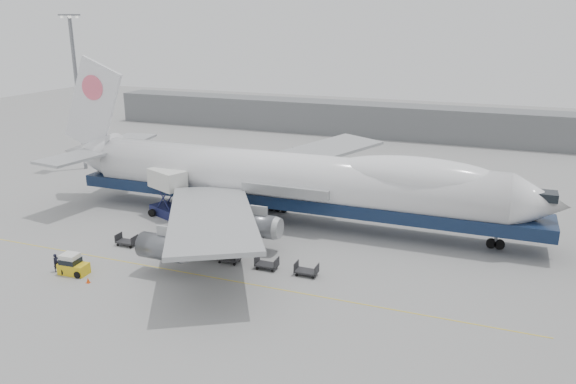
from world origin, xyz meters
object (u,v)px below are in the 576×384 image
at_px(airliner, 292,179).
at_px(ground_worker, 56,263).
at_px(catering_truck, 168,190).
at_px(baggage_tug, 72,265).

bearing_deg(airliner, ground_worker, -127.35).
height_order(catering_truck, baggage_tug, catering_truck).
relative_size(catering_truck, baggage_tug, 2.08).
height_order(airliner, ground_worker, airliner).
bearing_deg(catering_truck, baggage_tug, -64.91).
bearing_deg(ground_worker, baggage_tug, -77.42).
xyz_separation_m(baggage_tug, ground_worker, (-1.88, -0.19, 0.02)).
distance_m(catering_truck, ground_worker, 19.01).
distance_m(airliner, ground_worker, 28.68).
relative_size(baggage_tug, ground_worker, 1.55).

